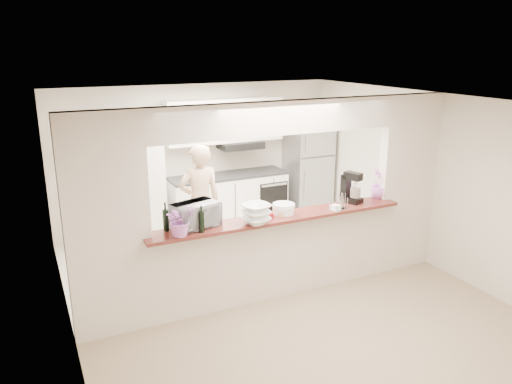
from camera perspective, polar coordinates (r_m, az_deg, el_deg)
floor at (r=6.65m, az=2.37°, el=-11.57°), size 6.00×6.00×0.00m
tile_overlay at (r=7.92m, az=-2.91°, el=-6.78°), size 5.00×2.90×0.01m
partition at (r=6.10m, az=2.54°, el=0.83°), size 5.00×0.15×2.50m
bar_counter at (r=6.40m, az=2.45°, el=-7.03°), size 3.40×0.38×1.09m
kitchen_cabinets at (r=8.59m, az=-7.18°, el=1.81°), size 3.15×0.62×2.25m
refrigerator at (r=9.47m, az=5.92°, el=2.45°), size 0.75×0.70×1.70m
flower_left at (r=5.55m, az=-8.69°, el=-3.18°), size 0.42×0.39×0.37m
wine_bottle_a at (r=5.65m, az=-6.24°, el=-3.42°), size 0.06×0.06×0.31m
wine_bottle_b at (r=5.75m, az=-10.27°, el=-3.14°), size 0.07×0.07×0.33m
toaster_oven at (r=5.82m, az=-6.90°, el=-2.62°), size 0.59×0.48×0.28m
serving_bowls at (r=5.87m, az=0.02°, el=-2.57°), size 0.38×0.38×0.24m
plate_stack_a at (r=6.26m, az=3.18°, el=-1.89°), size 0.28×0.28×0.13m
plate_stack_b at (r=6.27m, az=3.18°, el=-2.01°), size 0.29×0.29×0.10m
red_bowl at (r=6.11m, az=1.38°, el=-2.65°), size 0.14×0.14×0.06m
tan_bowl at (r=6.20m, az=3.03°, el=-2.40°), size 0.13×0.13×0.06m
utensil_caddy at (r=6.47m, az=9.40°, el=-1.24°), size 0.26×0.20×0.22m
stand_mixer at (r=6.80m, az=10.79°, el=0.38°), size 0.26×0.32×0.41m
flower_right at (r=7.06m, az=13.87°, el=0.93°), size 0.27×0.27×0.41m
person at (r=7.46m, az=-6.43°, el=-1.21°), size 0.65×0.44×1.75m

